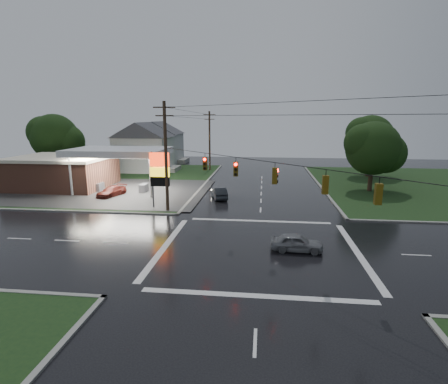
# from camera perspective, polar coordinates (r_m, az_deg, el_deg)

# --- Properties ---
(ground) EXTENTS (120.00, 120.00, 0.00)m
(ground) POSITION_cam_1_polar(r_m,az_deg,el_deg) (26.13, 5.73, -9.18)
(ground) COLOR black
(ground) RESTS_ON ground
(grass_nw) EXTENTS (36.00, 36.00, 0.08)m
(grass_nw) POSITION_cam_1_polar(r_m,az_deg,el_deg) (57.53, -20.71, 1.91)
(grass_nw) COLOR black
(grass_nw) RESTS_ON ground
(gas_station) EXTENTS (26.20, 18.00, 5.60)m
(gas_station) POSITION_cam_1_polar(r_m,az_deg,el_deg) (51.54, -23.75, 3.39)
(gas_station) COLOR #2D2D2D
(gas_station) RESTS_ON ground
(pylon_sign) EXTENTS (2.00, 0.35, 6.00)m
(pylon_sign) POSITION_cam_1_polar(r_m,az_deg,el_deg) (36.86, -10.45, 3.42)
(pylon_sign) COLOR #59595E
(pylon_sign) RESTS_ON ground
(utility_pole_nw) EXTENTS (2.20, 0.32, 11.00)m
(utility_pole_nw) POSITION_cam_1_polar(r_m,az_deg,el_deg) (35.41, -9.47, 5.89)
(utility_pole_nw) COLOR #382619
(utility_pole_nw) RESTS_ON ground
(utility_pole_n) EXTENTS (2.20, 0.32, 10.50)m
(utility_pole_n) POSITION_cam_1_polar(r_m,az_deg,el_deg) (63.23, -2.37, 8.50)
(utility_pole_n) COLOR #382619
(utility_pole_n) RESTS_ON ground
(traffic_signals) EXTENTS (26.87, 26.87, 1.47)m
(traffic_signals) POSITION_cam_1_polar(r_m,az_deg,el_deg) (24.52, 6.09, 5.06)
(traffic_signals) COLOR black
(traffic_signals) RESTS_ON ground
(house_near) EXTENTS (11.05, 8.48, 8.60)m
(house_near) POSITION_cam_1_polar(r_m,az_deg,el_deg) (64.14, -12.89, 7.31)
(house_near) COLOR silver
(house_near) RESTS_ON ground
(house_far) EXTENTS (11.05, 8.48, 8.60)m
(house_far) POSITION_cam_1_polar(r_m,az_deg,el_deg) (75.83, -10.62, 8.10)
(house_far) COLOR silver
(house_far) RESTS_ON ground
(tree_nw_behind) EXTENTS (8.93, 7.60, 10.00)m
(tree_nw_behind) POSITION_cam_1_polar(r_m,az_deg,el_deg) (64.20, -25.81, 8.01)
(tree_nw_behind) COLOR black
(tree_nw_behind) RESTS_ON ground
(tree_ne_near) EXTENTS (7.99, 6.80, 8.98)m
(tree_ne_near) POSITION_cam_1_polar(r_m,az_deg,el_deg) (48.57, 23.32, 6.54)
(tree_ne_near) COLOR black
(tree_ne_near) RESTS_ON ground
(tree_ne_far) EXTENTS (8.46, 7.20, 9.80)m
(tree_ne_far) POSITION_cam_1_polar(r_m,az_deg,el_deg) (60.86, 22.90, 8.10)
(tree_ne_far) COLOR black
(tree_ne_far) RESTS_ON ground
(car_north) EXTENTS (2.49, 4.36, 1.36)m
(car_north) POSITION_cam_1_polar(r_m,az_deg,el_deg) (41.27, -0.76, -0.16)
(car_north) COLOR #1F2327
(car_north) RESTS_ON ground
(car_crossing) EXTENTS (3.81, 1.69, 1.28)m
(car_crossing) POSITION_cam_1_polar(r_m,az_deg,el_deg) (25.87, 11.79, -8.09)
(car_crossing) COLOR slate
(car_crossing) RESTS_ON ground
(car_pump) EXTENTS (2.91, 4.58, 1.24)m
(car_pump) POSITION_cam_1_polar(r_m,az_deg,el_deg) (44.60, -17.91, 0.09)
(car_pump) COLOR #511812
(car_pump) RESTS_ON ground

